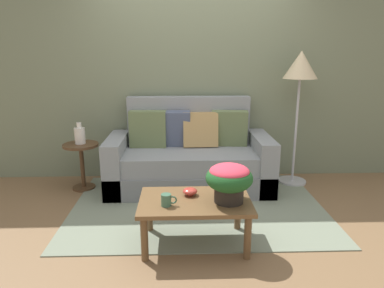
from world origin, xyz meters
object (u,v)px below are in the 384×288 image
at_px(snack_bowl, 190,191).
at_px(coffee_mug, 167,200).
at_px(coffee_table, 195,206).
at_px(couch, 189,159).
at_px(table_vase, 80,135).
at_px(potted_plant, 229,179).
at_px(floor_lamp, 300,74).
at_px(side_table, 82,158).

bearing_deg(snack_bowl, coffee_mug, -133.04).
bearing_deg(coffee_table, snack_bowl, 112.50).
distance_m(couch, table_vase, 1.32).
height_order(snack_bowl, table_vase, table_vase).
bearing_deg(couch, potted_plant, -78.26).
xyz_separation_m(floor_lamp, table_vase, (-2.59, -0.09, -0.69)).
bearing_deg(table_vase, couch, 0.67).
bearing_deg(coffee_mug, coffee_table, 25.77).
xyz_separation_m(couch, coffee_table, (0.01, -1.34, -0.00)).
distance_m(coffee_table, side_table, 1.84).
relative_size(couch, floor_lamp, 1.19).
relative_size(floor_lamp, table_vase, 6.40).
bearing_deg(snack_bowl, table_vase, 135.50).
height_order(potted_plant, coffee_mug, potted_plant).
relative_size(snack_bowl, table_vase, 0.50).
xyz_separation_m(side_table, floor_lamp, (2.58, 0.11, 0.96)).
bearing_deg(snack_bowl, side_table, 135.79).
height_order(side_table, floor_lamp, floor_lamp).
distance_m(floor_lamp, coffee_mug, 2.34).
xyz_separation_m(floor_lamp, coffee_mug, (-1.52, -1.53, -0.89)).
xyz_separation_m(couch, side_table, (-1.28, -0.03, 0.04)).
xyz_separation_m(side_table, table_vase, (-0.00, 0.02, 0.28)).
relative_size(side_table, coffee_mug, 4.37).
distance_m(couch, potted_plant, 1.44).
height_order(side_table, potted_plant, potted_plant).
bearing_deg(floor_lamp, snack_bowl, -135.13).
xyz_separation_m(snack_bowl, table_vase, (-1.25, 1.23, 0.22)).
bearing_deg(floor_lamp, side_table, -177.55).
bearing_deg(side_table, coffee_table, -45.48).
distance_m(coffee_mug, snack_bowl, 0.28).
xyz_separation_m(couch, coffee_mug, (-0.22, -1.45, 0.11)).
relative_size(potted_plant, coffee_mug, 3.02).
height_order(potted_plant, snack_bowl, potted_plant).
xyz_separation_m(side_table, snack_bowl, (1.25, -1.22, 0.06)).
relative_size(couch, coffee_table, 2.06).
bearing_deg(coffee_mug, couch, 81.43).
distance_m(side_table, table_vase, 0.28).
height_order(couch, side_table, couch).
bearing_deg(potted_plant, coffee_table, 170.28).
xyz_separation_m(coffee_table, table_vase, (-1.29, 1.33, 0.31)).
bearing_deg(floor_lamp, coffee_mug, -134.86).
relative_size(floor_lamp, snack_bowl, 12.83).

